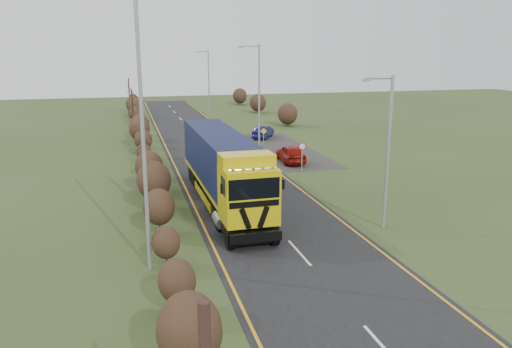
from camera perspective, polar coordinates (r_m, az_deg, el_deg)
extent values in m
plane|color=#35421C|center=(26.81, 2.07, -5.80)|extent=(160.00, 160.00, 0.00)
cube|color=black|center=(36.07, -2.53, -0.59)|extent=(8.00, 120.00, 0.02)
cube|color=#2E2C29|center=(47.14, 2.59, 2.86)|extent=(6.00, 18.00, 0.02)
cube|color=orange|center=(35.49, -8.38, -0.94)|extent=(0.12, 116.00, 0.01)
cube|color=orange|center=(37.00, 3.07, -0.20)|extent=(0.12, 116.00, 0.01)
cube|color=silver|center=(23.26, 4.96, -8.92)|extent=(0.12, 3.00, 0.01)
cube|color=silver|center=(30.45, -0.11, -3.29)|extent=(0.12, 3.00, 0.01)
cube|color=silver|center=(37.96, -3.18, 0.17)|extent=(0.12, 3.00, 0.01)
cube|color=silver|center=(45.64, -5.23, 2.47)|extent=(0.12, 3.00, 0.01)
cube|color=silver|center=(53.42, -6.68, 4.11)|extent=(0.12, 3.00, 0.01)
cube|color=silver|center=(61.25, -7.77, 5.33)|extent=(0.12, 3.00, 0.01)
cube|color=silver|center=(69.12, -8.62, 6.27)|extent=(0.12, 3.00, 0.01)
cube|color=silver|center=(77.02, -9.29, 7.01)|extent=(0.12, 3.00, 0.01)
cube|color=silver|center=(84.93, -9.84, 7.62)|extent=(0.12, 3.00, 0.01)
ellipsoid|color=#322216|center=(14.24, -7.64, -17.26)|extent=(1.80, 2.34, 2.07)
ellipsoid|color=#322216|center=(17.96, -9.03, -11.92)|extent=(1.34, 1.74, 1.54)
ellipsoid|color=#322216|center=(21.67, -10.27, -7.70)|extent=(1.21, 1.57, 1.39)
ellipsoid|color=#322216|center=(25.32, -11.03, -3.69)|extent=(1.58, 2.06, 1.82)
ellipsoid|color=#322216|center=(29.07, -11.60, -0.71)|extent=(1.96, 2.55, 2.25)
ellipsoid|color=#322216|center=(32.98, -12.10, 0.78)|extent=(1.83, 2.38, 2.10)
ellipsoid|color=#322216|center=(36.98, -12.28, 1.49)|extent=(1.37, 1.78, 1.57)
ellipsoid|color=#322216|center=(40.92, -12.70, 2.43)|extent=(1.20, 1.56, 1.38)
ellipsoid|color=#322216|center=(44.80, -12.77, 3.83)|extent=(1.55, 2.02, 1.78)
ellipsoid|color=#322216|center=(48.69, -13.19, 5.03)|extent=(1.95, 2.53, 2.24)
ellipsoid|color=#322216|center=(52.66, -13.12, 5.59)|extent=(1.85, 2.41, 2.13)
ellipsoid|color=#322216|center=(56.67, -13.47, 5.70)|extent=(1.40, 1.81, 1.61)
ellipsoid|color=#322216|center=(60.67, -13.34, 6.04)|extent=(1.19, 1.55, 1.37)
ellipsoid|color=#322216|center=(64.59, -13.72, 6.75)|extent=(1.52, 1.97, 1.75)
ellipsoid|color=#322216|center=(68.53, -13.57, 7.48)|extent=(1.93, 2.51, 2.22)
ellipsoid|color=#322216|center=(72.51, -13.92, 7.75)|extent=(1.88, 2.44, 2.16)
ellipsoid|color=#322216|center=(76.54, -13.71, 7.75)|extent=(1.43, 1.85, 1.64)
ellipsoid|color=#322216|center=(80.53, -14.04, 7.86)|extent=(1.19, 1.55, 1.37)
ellipsoid|color=#322216|center=(84.49, -13.84, 8.33)|extent=(1.49, 1.93, 1.71)
cylinder|color=#34201A|center=(28.78, -12.74, 1.51)|extent=(0.18, 0.18, 6.05)
cylinder|color=#34201A|center=(54.53, -13.88, 6.66)|extent=(0.18, 0.18, 5.06)
cylinder|color=#34201A|center=(76.41, -14.27, 8.64)|extent=(0.18, 0.18, 5.15)
cube|color=black|center=(25.10, -1.37, -5.45)|extent=(2.51, 4.73, 0.46)
cube|color=#D5BE09|center=(23.73, -0.87, -2.32)|extent=(2.58, 2.28, 2.66)
cube|color=black|center=(23.34, -0.22, -7.38)|extent=(2.55, 0.15, 0.56)
cube|color=black|center=(22.83, -1.23, -5.14)|extent=(0.62, 0.03, 1.10)
cube|color=black|center=(23.04, 0.86, -4.96)|extent=(0.62, 0.03, 1.10)
cube|color=black|center=(22.55, -0.20, -1.71)|extent=(2.40, 0.09, 0.97)
cube|color=black|center=(22.73, -0.18, -3.47)|extent=(2.35, 0.06, 0.29)
cube|color=#D5BE09|center=(23.67, -1.10, 1.66)|extent=(2.57, 1.46, 0.57)
cylinder|color=silver|center=(22.55, -0.36, 0.57)|extent=(2.25, 0.09, 0.06)
cube|color=black|center=(22.45, -3.97, -1.68)|extent=(0.08, 0.12, 0.46)
cube|color=black|center=(23.15, 3.15, -1.19)|extent=(0.08, 0.12, 0.46)
cylinder|color=gray|center=(25.23, -4.19, -5.26)|extent=(0.59, 1.33, 0.57)
cylinder|color=gray|center=(25.74, 0.97, -4.83)|extent=(0.59, 1.33, 0.57)
cube|color=gold|center=(31.16, -4.23, -0.58)|extent=(2.71, 12.90, 0.25)
cube|color=black|center=(30.82, -4.28, 2.17)|extent=(2.68, 12.49, 2.81)
cube|color=#102044|center=(36.88, -6.08, 4.07)|extent=(2.53, 0.09, 2.81)
cube|color=#102044|center=(24.86, -1.61, -0.66)|extent=(2.53, 0.09, 2.81)
cube|color=black|center=(35.02, -5.39, 0.02)|extent=(2.39, 3.71, 0.36)
cube|color=gold|center=(30.18, -6.17, -2.48)|extent=(0.12, 5.62, 0.46)
cube|color=gold|center=(30.63, -1.55, -2.15)|extent=(0.12, 5.62, 0.46)
cylinder|color=black|center=(23.45, -3.00, -7.37)|extent=(0.34, 1.07, 1.06)
cylinder|color=black|center=(23.94, 2.07, -6.90)|extent=(0.34, 1.07, 1.06)
cylinder|color=black|center=(25.80, -4.17, -5.37)|extent=(0.34, 1.07, 1.06)
cylinder|color=black|center=(26.25, 0.45, -4.99)|extent=(0.34, 1.07, 1.06)
cylinder|color=black|center=(34.01, -6.91, -0.67)|extent=(0.34, 1.07, 1.06)
cylinder|color=black|center=(34.36, -3.37, -0.44)|extent=(0.34, 1.07, 1.06)
cylinder|color=black|center=(35.00, -7.14, -0.26)|extent=(0.34, 1.07, 1.06)
cylinder|color=black|center=(35.33, -3.70, -0.05)|extent=(0.34, 1.07, 1.06)
cylinder|color=black|center=(35.98, -7.37, 0.12)|extent=(0.34, 1.07, 1.06)
cylinder|color=black|center=(36.30, -4.01, 0.33)|extent=(0.34, 1.07, 1.06)
imported|color=maroon|center=(41.47, 3.98, 2.33)|extent=(1.97, 4.40, 1.47)
imported|color=#0B0C3F|center=(53.08, 0.85, 4.82)|extent=(3.21, 4.07, 1.30)
cylinder|color=#9B9EA0|center=(26.16, 14.84, 2.21)|extent=(0.18, 0.18, 7.88)
cylinder|color=#9B9EA0|center=(25.34, 13.97, 10.59)|extent=(1.40, 0.12, 0.12)
cube|color=#9B9EA0|center=(25.02, 12.53, 10.43)|extent=(0.39, 0.16, 0.12)
cylinder|color=#9B9EA0|center=(45.95, 0.36, 8.62)|extent=(0.18, 0.18, 9.60)
cylinder|color=#9B9EA0|center=(45.54, -0.70, 14.42)|extent=(1.71, 0.12, 0.12)
cube|color=#9B9EA0|center=(45.33, -1.78, 14.28)|extent=(0.48, 0.19, 0.15)
cylinder|color=#9B9EA0|center=(72.79, -5.41, 10.32)|extent=(0.18, 0.18, 9.12)
cylinder|color=#9B9EA0|center=(72.53, -6.14, 13.78)|extent=(1.62, 0.12, 0.12)
cube|color=#9B9EA0|center=(72.41, -6.79, 13.68)|extent=(0.46, 0.18, 0.14)
cylinder|color=#9B9EA0|center=(20.47, -12.78, 3.88)|extent=(0.16, 0.16, 11.18)
cylinder|color=#9B9EA0|center=(38.45, 5.26, 1.75)|extent=(0.08, 0.08, 1.94)
cylinder|color=red|center=(38.23, 5.31, 3.16)|extent=(0.62, 0.04, 0.62)
cylinder|color=white|center=(38.22, 5.32, 3.15)|extent=(0.47, 0.02, 0.47)
cylinder|color=#9B9EA0|center=(49.44, 0.87, 4.11)|extent=(0.08, 0.08, 1.24)
cube|color=yellow|center=(49.27, 0.89, 4.91)|extent=(0.63, 0.04, 0.63)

